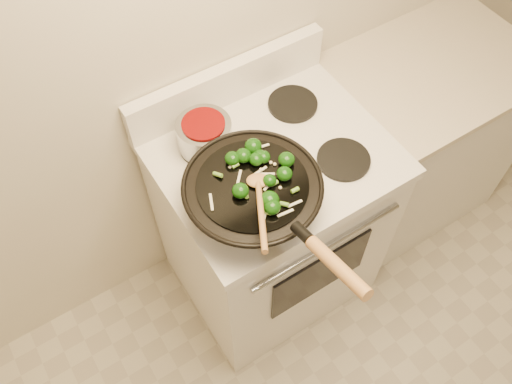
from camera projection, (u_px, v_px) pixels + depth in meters
stove at (271, 221)px, 2.21m from camera, size 0.78×0.67×1.08m
counter_unit at (406, 143)px, 2.46m from camera, size 0.89×0.62×0.91m
wok at (254, 196)px, 1.64m from camera, size 0.42×0.70×0.26m
stirfry at (261, 172)px, 1.59m from camera, size 0.30×0.27×0.05m
wooden_spoon at (260, 199)px, 1.52m from camera, size 0.19×0.29×0.10m
saucepan at (205, 134)px, 1.79m from camera, size 0.18×0.29×0.11m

